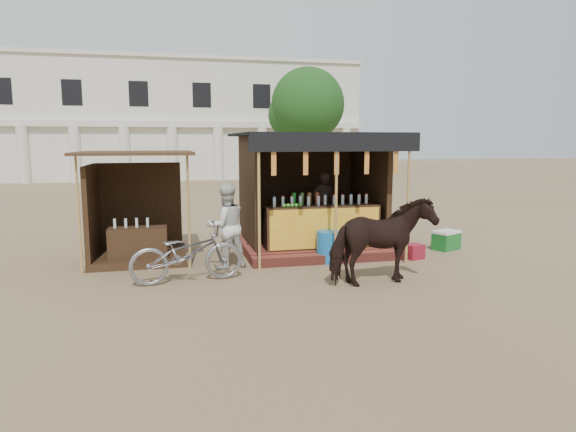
# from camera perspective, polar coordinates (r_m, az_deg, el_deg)

# --- Properties ---
(ground) EXTENTS (120.00, 120.00, 0.00)m
(ground) POSITION_cam_1_polar(r_m,az_deg,el_deg) (9.07, 2.33, -8.32)
(ground) COLOR #846B4C
(ground) RESTS_ON ground
(main_stall) EXTENTS (3.60, 3.61, 2.78)m
(main_stall) POSITION_cam_1_polar(r_m,az_deg,el_deg) (12.30, 2.75, 0.96)
(main_stall) COLOR brown
(main_stall) RESTS_ON ground
(secondary_stall) EXTENTS (2.40, 2.40, 2.38)m
(secondary_stall) POSITION_cam_1_polar(r_m,az_deg,el_deg) (11.77, -17.08, -0.59)
(secondary_stall) COLOR #3A2715
(secondary_stall) RESTS_ON ground
(cow) EXTENTS (2.00, 1.13, 1.60)m
(cow) POSITION_cam_1_polar(r_m,az_deg,el_deg) (9.43, 10.36, -2.81)
(cow) COLOR black
(cow) RESTS_ON ground
(motorbike) EXTENTS (2.16, 1.00, 1.09)m
(motorbike) POSITION_cam_1_polar(r_m,az_deg,el_deg) (9.67, -11.18, -4.09)
(motorbike) COLOR gray
(motorbike) RESTS_ON ground
(bystander) EXTENTS (1.00, 0.87, 1.76)m
(bystander) POSITION_cam_1_polar(r_m,az_deg,el_deg) (10.58, -6.91, -1.10)
(bystander) COLOR silver
(bystander) RESTS_ON ground
(blue_barrel) EXTENTS (0.54, 0.54, 0.67)m
(blue_barrel) POSITION_cam_1_polar(r_m,az_deg,el_deg) (11.13, 4.55, -3.43)
(blue_barrel) COLOR #1766AD
(blue_barrel) RESTS_ON ground
(red_crate) EXTENTS (0.45, 0.44, 0.32)m
(red_crate) POSITION_cam_1_polar(r_m,az_deg,el_deg) (11.80, 13.78, -3.85)
(red_crate) COLOR maroon
(red_crate) RESTS_ON ground
(cooler) EXTENTS (0.77, 0.67, 0.46)m
(cooler) POSITION_cam_1_polar(r_m,az_deg,el_deg) (12.97, 17.17, -2.57)
(cooler) COLOR #176924
(cooler) RESTS_ON ground
(background_building) EXTENTS (26.00, 7.45, 8.18)m
(background_building) POSITION_cam_1_polar(r_m,az_deg,el_deg) (38.35, -12.87, 10.18)
(background_building) COLOR silver
(background_building) RESTS_ON ground
(tree) EXTENTS (4.50, 4.40, 7.00)m
(tree) POSITION_cam_1_polar(r_m,az_deg,el_deg) (31.65, 1.80, 12.00)
(tree) COLOR #382314
(tree) RESTS_ON ground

